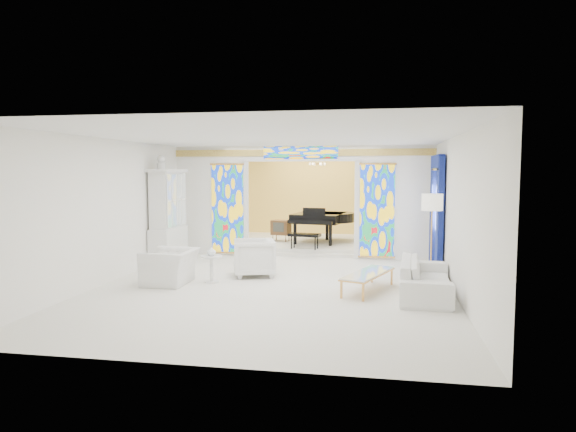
% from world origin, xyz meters
% --- Properties ---
extents(floor, '(12.00, 12.00, 0.00)m').
position_xyz_m(floor, '(0.00, 0.00, 0.00)').
color(floor, white).
rests_on(floor, ground).
extents(ceiling, '(7.00, 12.00, 0.02)m').
position_xyz_m(ceiling, '(0.00, 0.00, 3.00)').
color(ceiling, white).
rests_on(ceiling, wall_back).
extents(wall_back, '(7.00, 0.02, 3.00)m').
position_xyz_m(wall_back, '(0.00, 6.00, 1.50)').
color(wall_back, white).
rests_on(wall_back, floor).
extents(wall_front, '(7.00, 0.02, 3.00)m').
position_xyz_m(wall_front, '(0.00, -6.00, 1.50)').
color(wall_front, white).
rests_on(wall_front, floor).
extents(wall_left, '(0.02, 12.00, 3.00)m').
position_xyz_m(wall_left, '(-3.50, 0.00, 1.50)').
color(wall_left, white).
rests_on(wall_left, floor).
extents(wall_right, '(0.02, 12.00, 3.00)m').
position_xyz_m(wall_right, '(3.50, 0.00, 1.50)').
color(wall_right, white).
rests_on(wall_right, floor).
extents(partition_wall, '(7.00, 0.22, 3.00)m').
position_xyz_m(partition_wall, '(0.00, 2.00, 1.65)').
color(partition_wall, white).
rests_on(partition_wall, floor).
extents(stained_glass_left, '(0.90, 0.04, 2.40)m').
position_xyz_m(stained_glass_left, '(-2.03, 1.89, 1.30)').
color(stained_glass_left, gold).
rests_on(stained_glass_left, partition_wall).
extents(stained_glass_right, '(0.90, 0.04, 2.40)m').
position_xyz_m(stained_glass_right, '(2.03, 1.89, 1.30)').
color(stained_glass_right, gold).
rests_on(stained_glass_right, partition_wall).
extents(stained_glass_transom, '(2.00, 0.04, 0.34)m').
position_xyz_m(stained_glass_transom, '(0.00, 1.89, 2.82)').
color(stained_glass_transom, gold).
rests_on(stained_glass_transom, partition_wall).
extents(alcove_platform, '(6.80, 3.80, 0.18)m').
position_xyz_m(alcove_platform, '(0.00, 4.10, 0.09)').
color(alcove_platform, white).
rests_on(alcove_platform, floor).
extents(gold_curtain_back, '(6.70, 0.10, 2.90)m').
position_xyz_m(gold_curtain_back, '(0.00, 5.88, 1.50)').
color(gold_curtain_back, '#E6BE50').
rests_on(gold_curtain_back, wall_back).
extents(chandelier, '(0.48, 0.48, 0.30)m').
position_xyz_m(chandelier, '(0.20, 4.00, 2.55)').
color(chandelier, '#D29549').
rests_on(chandelier, ceiling).
extents(blue_drapes, '(0.14, 1.85, 2.65)m').
position_xyz_m(blue_drapes, '(3.40, 0.70, 1.58)').
color(blue_drapes, navy).
rests_on(blue_drapes, wall_right).
extents(china_cabinet, '(0.56, 1.46, 2.72)m').
position_xyz_m(china_cabinet, '(-3.22, 0.60, 1.17)').
color(china_cabinet, white).
rests_on(china_cabinet, floor).
extents(armchair_left, '(0.96, 1.09, 0.71)m').
position_xyz_m(armchair_left, '(-2.18, -1.78, 0.35)').
color(armchair_left, silver).
rests_on(armchair_left, floor).
extents(armchair_right, '(1.12, 1.11, 0.83)m').
position_xyz_m(armchair_right, '(-0.65, -0.71, 0.41)').
color(armchair_right, white).
rests_on(armchair_right, floor).
extents(sofa, '(1.05, 2.36, 0.67)m').
position_xyz_m(sofa, '(2.95, -1.91, 0.34)').
color(sofa, silver).
rests_on(sofa, floor).
extents(side_table, '(0.53, 0.53, 0.57)m').
position_xyz_m(side_table, '(-1.37, -1.53, 0.37)').
color(side_table, white).
rests_on(side_table, floor).
extents(vase, '(0.23, 0.23, 0.19)m').
position_xyz_m(vase, '(-1.37, -1.53, 0.67)').
color(vase, white).
rests_on(vase, side_table).
extents(coffee_table, '(1.06, 1.75, 0.37)m').
position_xyz_m(coffee_table, '(1.88, -1.76, 0.34)').
color(coffee_table, white).
rests_on(coffee_table, floor).
extents(floor_lamp, '(0.60, 0.60, 1.85)m').
position_xyz_m(floor_lamp, '(3.20, -0.31, 1.58)').
color(floor_lamp, '#D29549').
rests_on(floor_lamp, floor).
extents(grand_piano, '(1.97, 2.78, 1.08)m').
position_xyz_m(grand_piano, '(0.44, 3.77, 0.91)').
color(grand_piano, black).
rests_on(grand_piano, alcove_platform).
extents(tv_console, '(0.62, 0.48, 0.64)m').
position_xyz_m(tv_console, '(-0.89, 3.74, 0.60)').
color(tv_console, brown).
rests_on(tv_console, alcove_platform).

